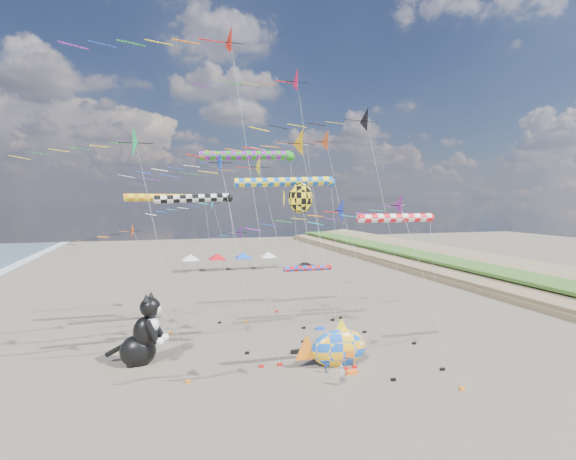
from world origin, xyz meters
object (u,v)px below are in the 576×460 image
(fish_inflatable, at_px, (338,348))
(child_green, at_px, (317,353))
(cat_inflatable, at_px, (142,328))
(child_blue, at_px, (326,366))
(person_adult, at_px, (342,375))
(parked_car, at_px, (306,265))

(fish_inflatable, xyz_separation_m, child_green, (-1.36, 1.42, -0.81))
(cat_inflatable, distance_m, child_green, 14.79)
(child_green, relative_size, child_blue, 1.22)
(person_adult, xyz_separation_m, child_blue, (-0.24, 2.60, -0.26))
(person_adult, relative_size, parked_car, 0.43)
(cat_inflatable, xyz_separation_m, child_green, (14.19, -3.40, -2.41))
(child_green, height_order, child_blue, child_green)
(fish_inflatable, xyz_separation_m, parked_car, (13.95, 49.66, -0.81))
(fish_inflatable, bearing_deg, parked_car, 74.31)
(child_blue, relative_size, parked_car, 0.28)
(cat_inflatable, bearing_deg, parked_car, 77.21)
(cat_inflatable, relative_size, child_blue, 6.01)
(child_blue, height_order, parked_car, parked_car)
(fish_inflatable, height_order, person_adult, fish_inflatable)
(child_blue, distance_m, parked_car, 53.22)
(fish_inflatable, height_order, child_green, fish_inflatable)
(parked_car, bearing_deg, child_green, -176.13)
(cat_inflatable, distance_m, child_blue, 15.47)
(fish_inflatable, bearing_deg, person_adult, -108.77)
(child_green, xyz_separation_m, child_blue, (-0.19, -2.68, -0.11))
(fish_inflatable, bearing_deg, cat_inflatable, 162.76)
(parked_car, bearing_deg, cat_inflatable, 168.13)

